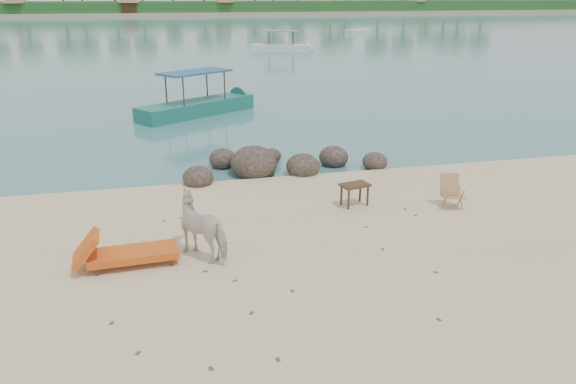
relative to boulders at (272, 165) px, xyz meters
name	(u,v)px	position (x,y,z in m)	size (l,w,h in m)	color
water	(164,25)	(-0.91, 83.30, -0.19)	(400.00, 400.00, 0.00)	#3D7A7A
far_shore	(156,11)	(-0.91, 163.30, -0.19)	(420.00, 90.00, 1.40)	tan
far_scenery	(158,1)	(-0.88, 130.00, 2.95)	(420.00, 18.00, 9.50)	#1E4C1E
boulders	(272,165)	(0.00, 0.00, 0.00)	(6.21, 2.70, 1.04)	#2C231D
cow	(205,227)	(-2.48, -5.32, 0.43)	(0.67, 1.48, 1.25)	beige
side_table	(354,196)	(1.38, -3.39, 0.09)	(0.69, 0.45, 0.56)	#372616
lounge_chair	(133,250)	(-3.90, -5.43, 0.13)	(2.13, 0.75, 0.64)	#CC5F18
deck_chair	(454,194)	(3.68, -4.10, 0.21)	(0.51, 0.56, 0.80)	tan
boat_near	(195,79)	(-1.50, 8.99, 1.34)	(6.30, 1.42, 3.06)	#1B675C
boat_mid	(281,34)	(8.32, 35.73, 1.31)	(6.15, 1.38, 3.00)	silver
boat_far	(358,30)	(23.69, 57.37, 0.10)	(5.09, 1.14, 0.59)	silver
dead_leaves	(302,276)	(-0.81, -6.63, -0.19)	(7.05, 6.65, 0.00)	brown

